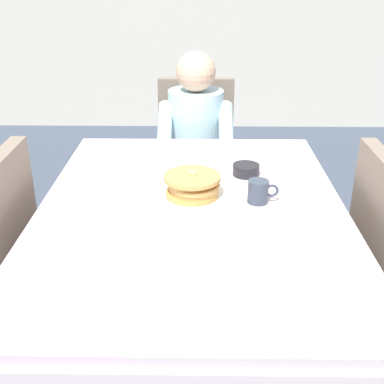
{
  "coord_description": "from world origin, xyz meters",
  "views": [
    {
      "loc": [
        0.02,
        -1.61,
        1.55
      ],
      "look_at": [
        0.0,
        0.02,
        0.79
      ],
      "focal_mm": 46.88,
      "sensor_mm": 36.0,
      "label": 1
    }
  ],
  "objects_px": {
    "bowl_butter": "(246,170)",
    "chair_diner": "(196,150)",
    "knife_right_of_plate": "(244,201)",
    "cup_coffee": "(259,192)",
    "diner_person": "(196,136)",
    "dining_table_main": "(192,229)",
    "spoon_near_edge": "(175,241)",
    "syrup_pitcher": "(139,180)",
    "breakfast_stack": "(192,185)",
    "plate_breakfast": "(192,197)",
    "fork_left_of_plate": "(141,200)"
  },
  "relations": [
    {
      "from": "bowl_butter",
      "to": "chair_diner",
      "type": "bearing_deg",
      "value": 103.75
    },
    {
      "from": "bowl_butter",
      "to": "knife_right_of_plate",
      "type": "bearing_deg",
      "value": -96.29
    },
    {
      "from": "cup_coffee",
      "to": "chair_diner",
      "type": "bearing_deg",
      "value": 101.86
    },
    {
      "from": "diner_person",
      "to": "bowl_butter",
      "type": "bearing_deg",
      "value": 106.6
    },
    {
      "from": "dining_table_main",
      "to": "spoon_near_edge",
      "type": "height_order",
      "value": "spoon_near_edge"
    },
    {
      "from": "syrup_pitcher",
      "to": "knife_right_of_plate",
      "type": "distance_m",
      "value": 0.41
    },
    {
      "from": "chair_diner",
      "to": "diner_person",
      "type": "xyz_separation_m",
      "value": [
        0.0,
        -0.16,
        0.14
      ]
    },
    {
      "from": "bowl_butter",
      "to": "spoon_near_edge",
      "type": "distance_m",
      "value": 0.61
    },
    {
      "from": "dining_table_main",
      "to": "bowl_butter",
      "type": "xyz_separation_m",
      "value": [
        0.22,
        0.3,
        0.11
      ]
    },
    {
      "from": "breakfast_stack",
      "to": "chair_diner",
      "type": "bearing_deg",
      "value": 89.79
    },
    {
      "from": "plate_breakfast",
      "to": "breakfast_stack",
      "type": "height_order",
      "value": "breakfast_stack"
    },
    {
      "from": "chair_diner",
      "to": "breakfast_stack",
      "type": "relative_size",
      "value": 4.48
    },
    {
      "from": "knife_right_of_plate",
      "to": "plate_breakfast",
      "type": "bearing_deg",
      "value": 90.29
    },
    {
      "from": "plate_breakfast",
      "to": "spoon_near_edge",
      "type": "height_order",
      "value": "plate_breakfast"
    },
    {
      "from": "dining_table_main",
      "to": "bowl_butter",
      "type": "height_order",
      "value": "bowl_butter"
    },
    {
      "from": "dining_table_main",
      "to": "fork_left_of_plate",
      "type": "bearing_deg",
      "value": 166.23
    },
    {
      "from": "cup_coffee",
      "to": "dining_table_main",
      "type": "bearing_deg",
      "value": -169.86
    },
    {
      "from": "breakfast_stack",
      "to": "bowl_butter",
      "type": "bearing_deg",
      "value": 47.42
    },
    {
      "from": "plate_breakfast",
      "to": "cup_coffee",
      "type": "relative_size",
      "value": 2.48
    },
    {
      "from": "spoon_near_edge",
      "to": "plate_breakfast",
      "type": "bearing_deg",
      "value": 85.04
    },
    {
      "from": "plate_breakfast",
      "to": "knife_right_of_plate",
      "type": "height_order",
      "value": "plate_breakfast"
    },
    {
      "from": "chair_diner",
      "to": "knife_right_of_plate",
      "type": "distance_m",
      "value": 1.16
    },
    {
      "from": "bowl_butter",
      "to": "fork_left_of_plate",
      "type": "distance_m",
      "value": 0.48
    },
    {
      "from": "dining_table_main",
      "to": "plate_breakfast",
      "type": "distance_m",
      "value": 0.12
    },
    {
      "from": "diner_person",
      "to": "spoon_near_edge",
      "type": "distance_m",
      "value": 1.26
    },
    {
      "from": "breakfast_stack",
      "to": "spoon_near_edge",
      "type": "height_order",
      "value": "breakfast_stack"
    },
    {
      "from": "plate_breakfast",
      "to": "spoon_near_edge",
      "type": "bearing_deg",
      "value": -98.78
    },
    {
      "from": "dining_table_main",
      "to": "fork_left_of_plate",
      "type": "height_order",
      "value": "fork_left_of_plate"
    },
    {
      "from": "plate_breakfast",
      "to": "breakfast_stack",
      "type": "distance_m",
      "value": 0.05
    },
    {
      "from": "fork_left_of_plate",
      "to": "diner_person",
      "type": "bearing_deg",
      "value": -14.71
    },
    {
      "from": "syrup_pitcher",
      "to": "plate_breakfast",
      "type": "bearing_deg",
      "value": -23.83
    },
    {
      "from": "diner_person",
      "to": "fork_left_of_plate",
      "type": "xyz_separation_m",
      "value": [
        -0.19,
        -0.97,
        0.07
      ]
    },
    {
      "from": "plate_breakfast",
      "to": "dining_table_main",
      "type": "bearing_deg",
      "value": -90.2
    },
    {
      "from": "plate_breakfast",
      "to": "fork_left_of_plate",
      "type": "bearing_deg",
      "value": -173.99
    },
    {
      "from": "cup_coffee",
      "to": "fork_left_of_plate",
      "type": "height_order",
      "value": "cup_coffee"
    },
    {
      "from": "dining_table_main",
      "to": "syrup_pitcher",
      "type": "height_order",
      "value": "syrup_pitcher"
    },
    {
      "from": "chair_diner",
      "to": "spoon_near_edge",
      "type": "height_order",
      "value": "chair_diner"
    },
    {
      "from": "dining_table_main",
      "to": "knife_right_of_plate",
      "type": "bearing_deg",
      "value": 13.74
    },
    {
      "from": "knife_right_of_plate",
      "to": "spoon_near_edge",
      "type": "relative_size",
      "value": 1.33
    },
    {
      "from": "syrup_pitcher",
      "to": "chair_diner",
      "type": "bearing_deg",
      "value": 78.15
    },
    {
      "from": "dining_table_main",
      "to": "cup_coffee",
      "type": "bearing_deg",
      "value": 10.14
    },
    {
      "from": "spoon_near_edge",
      "to": "syrup_pitcher",
      "type": "bearing_deg",
      "value": 115.32
    },
    {
      "from": "breakfast_stack",
      "to": "spoon_near_edge",
      "type": "bearing_deg",
      "value": -99.04
    },
    {
      "from": "dining_table_main",
      "to": "breakfast_stack",
      "type": "relative_size",
      "value": 7.34
    },
    {
      "from": "bowl_butter",
      "to": "syrup_pitcher",
      "type": "xyz_separation_m",
      "value": [
        -0.43,
        -0.14,
        0.02
      ]
    },
    {
      "from": "diner_person",
      "to": "bowl_butter",
      "type": "xyz_separation_m",
      "value": [
        0.21,
        -0.71,
        0.09
      ]
    },
    {
      "from": "plate_breakfast",
      "to": "syrup_pitcher",
      "type": "height_order",
      "value": "syrup_pitcher"
    },
    {
      "from": "chair_diner",
      "to": "fork_left_of_plate",
      "type": "distance_m",
      "value": 1.16
    },
    {
      "from": "diner_person",
      "to": "bowl_butter",
      "type": "height_order",
      "value": "diner_person"
    },
    {
      "from": "breakfast_stack",
      "to": "cup_coffee",
      "type": "distance_m",
      "value": 0.24
    }
  ]
}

